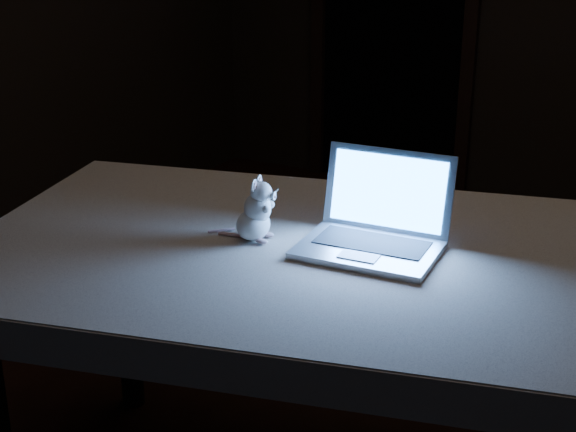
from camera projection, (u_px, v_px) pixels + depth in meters
The scene contains 5 objects.
doorway at pixel (393, 14), 5.00m from camera, with size 1.06×0.36×2.13m, color black, non-canonical shape.
table at pixel (286, 385), 2.35m from camera, with size 1.58×1.02×0.85m, color black, non-canonical shape.
tablecloth at pixel (281, 258), 2.24m from camera, with size 1.68×1.12×0.10m, color beige, non-canonical shape.
laptop at pixel (370, 210), 2.10m from camera, with size 0.35×0.31×0.24m, color #B3B3B7, non-canonical shape.
plush_mouse at pixel (253, 209), 2.20m from camera, with size 0.13×0.13×0.17m, color white, non-canonical shape.
Camera 1 is at (0.79, -2.29, 1.71)m, focal length 52.00 mm.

